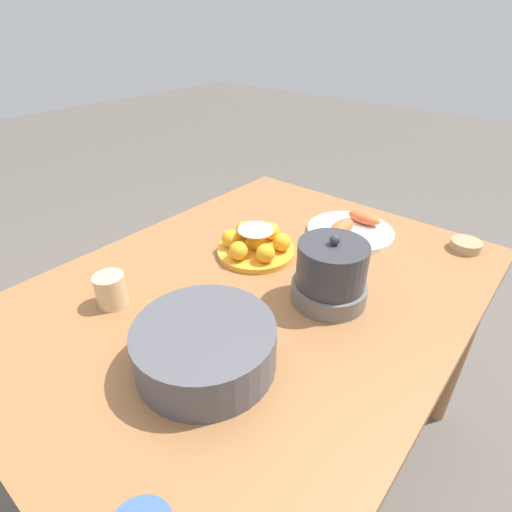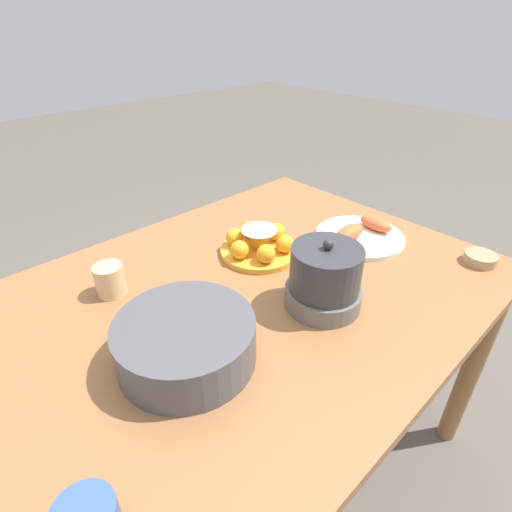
# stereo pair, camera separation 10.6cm
# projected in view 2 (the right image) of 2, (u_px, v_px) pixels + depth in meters

# --- Properties ---
(ground_plane) EXTENTS (12.00, 12.00, 0.00)m
(ground_plane) POSITION_uv_depth(u_px,v_px,m) (253.00, 455.00, 1.40)
(ground_plane) COLOR #5B544C
(dining_table) EXTENTS (1.25, 0.95, 0.74)m
(dining_table) POSITION_uv_depth(u_px,v_px,m) (253.00, 315.00, 1.07)
(dining_table) COLOR #936038
(dining_table) RESTS_ON ground_plane
(cake_plate) EXTENTS (0.22, 0.22, 0.09)m
(cake_plate) POSITION_uv_depth(u_px,v_px,m) (259.00, 244.00, 1.13)
(cake_plate) COLOR gold
(cake_plate) RESTS_ON dining_table
(serving_bowl) EXTENTS (0.28, 0.28, 0.09)m
(serving_bowl) POSITION_uv_depth(u_px,v_px,m) (186.00, 340.00, 0.78)
(serving_bowl) COLOR #4C4C51
(serving_bowl) RESTS_ON dining_table
(sauce_bowl) EXTENTS (0.09, 0.09, 0.03)m
(sauce_bowl) POSITION_uv_depth(u_px,v_px,m) (480.00, 258.00, 1.10)
(sauce_bowl) COLOR tan
(sauce_bowl) RESTS_ON dining_table
(seafood_platter) EXTENTS (0.27, 0.27, 0.06)m
(seafood_platter) POSITION_uv_depth(u_px,v_px,m) (360.00, 234.00, 1.21)
(seafood_platter) COLOR silver
(seafood_platter) RESTS_ON dining_table
(cup_near) EXTENTS (0.07, 0.07, 0.08)m
(cup_near) POSITION_uv_depth(u_px,v_px,m) (110.00, 280.00, 0.97)
(cup_near) COLOR #DBB27F
(cup_near) RESTS_ON dining_table
(warming_pot) EXTENTS (0.18, 0.18, 0.18)m
(warming_pot) POSITION_uv_depth(u_px,v_px,m) (325.00, 279.00, 0.91)
(warming_pot) COLOR #66605B
(warming_pot) RESTS_ON dining_table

